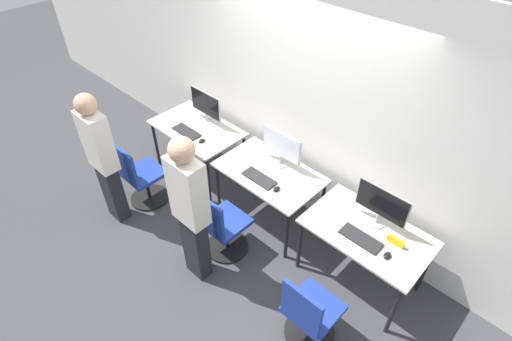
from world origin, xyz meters
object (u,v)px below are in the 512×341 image
at_px(keyboard_right, 361,238).
at_px(office_chair_right, 309,316).
at_px(mouse_center, 277,189).
at_px(mouse_right, 387,255).
at_px(monitor_center, 281,147).
at_px(keyboard_center, 259,178).
at_px(mouse_left, 202,141).
at_px(keyboard_left, 187,132).
at_px(office_chair_center, 222,228).
at_px(person_left, 102,156).
at_px(monitor_left, 206,105).
at_px(person_center, 190,207).
at_px(monitor_right, 381,205).
at_px(office_chair_left, 141,179).

relative_size(keyboard_right, office_chair_right, 0.44).
relative_size(mouse_center, mouse_right, 1.00).
relative_size(monitor_center, keyboard_center, 1.33).
bearing_deg(office_chair_right, mouse_left, 162.13).
height_order(keyboard_left, mouse_right, mouse_right).
bearing_deg(mouse_left, office_chair_center, -30.79).
bearing_deg(office_chair_center, person_left, -158.98).
height_order(keyboard_left, office_chair_center, office_chair_center).
bearing_deg(monitor_left, keyboard_left, -90.00).
relative_size(monitor_center, person_center, 0.30).
height_order(monitor_center, monitor_right, same).
distance_m(mouse_left, monitor_right, 2.27).
distance_m(person_left, office_chair_right, 2.73).
bearing_deg(person_center, keyboard_right, 36.82).
bearing_deg(monitor_left, mouse_left, -49.36).
bearing_deg(mouse_center, keyboard_left, 179.59).
bearing_deg(keyboard_center, keyboard_left, 179.63).
bearing_deg(monitor_center, office_chair_right, -39.90).
height_order(keyboard_center, keyboard_right, same).
height_order(keyboard_left, office_chair_right, office_chair_right).
distance_m(office_chair_left, person_center, 1.47).
xyz_separation_m(mouse_left, mouse_center, (1.23, -0.01, 0.00)).
bearing_deg(monitor_center, mouse_left, -160.35).
relative_size(person_center, office_chair_right, 1.96).
height_order(monitor_center, mouse_center, monitor_center).
xyz_separation_m(monitor_center, person_center, (-0.02, -1.28, -0.01)).
relative_size(monitor_left, keyboard_left, 1.33).
height_order(office_chair_left, monitor_center, monitor_center).
relative_size(keyboard_left, keyboard_right, 1.00).
distance_m(monitor_center, office_chair_center, 1.10).
bearing_deg(mouse_right, monitor_left, 173.51).
bearing_deg(keyboard_left, office_chair_left, -95.93).
bearing_deg(person_center, monitor_right, 44.12).
height_order(keyboard_left, keyboard_right, same).
distance_m(office_chair_center, monitor_right, 1.67).
xyz_separation_m(keyboard_left, office_chair_right, (2.55, -0.72, -0.39)).
distance_m(person_left, mouse_right, 3.11).
distance_m(office_chair_left, mouse_center, 1.78).
bearing_deg(person_left, monitor_right, 27.88).
bearing_deg(keyboard_center, keyboard_right, 1.73).
height_order(keyboard_center, office_chair_right, office_chair_right).
height_order(office_chair_left, office_chair_right, same).
bearing_deg(office_chair_center, monitor_right, 34.18).
height_order(keyboard_left, mouse_left, mouse_left).
bearing_deg(office_chair_left, mouse_center, 23.67).
height_order(monitor_center, mouse_right, monitor_center).
bearing_deg(monitor_right, office_chair_left, -158.53).
height_order(monitor_left, person_left, person_left).
relative_size(mouse_right, office_chair_right, 0.10).
relative_size(keyboard_left, keyboard_center, 1.00).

